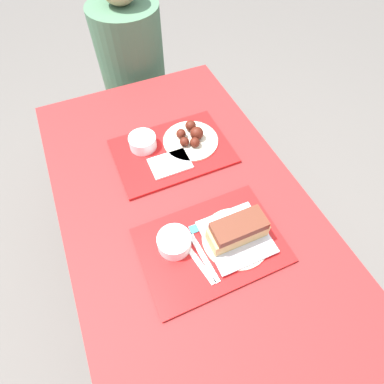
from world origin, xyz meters
TOP-DOWN VIEW (x-y plane):
  - ground_plane at (0.00, 0.00)m, footprint 12.00×12.00m
  - picnic_table at (0.00, 0.00)m, footprint 0.82×1.46m
  - picnic_bench_far at (0.00, 0.95)m, footprint 0.78×0.28m
  - tray_near at (0.01, -0.16)m, footprint 0.44×0.30m
  - tray_far at (0.05, 0.25)m, footprint 0.44×0.30m
  - bowl_coleslaw_near at (-0.09, -0.12)m, footprint 0.10×0.10m
  - brisket_sandwich_plate at (0.09, -0.17)m, footprint 0.21×0.21m
  - plastic_fork_near at (-0.05, -0.19)m, footprint 0.05×0.17m
  - plastic_knife_near at (-0.03, -0.19)m, footprint 0.03×0.17m
  - condiment_packet at (-0.01, -0.09)m, footprint 0.04×0.03m
  - bowl_coleslaw_far at (-0.05, 0.31)m, footprint 0.10×0.10m
  - wings_plate_far at (0.13, 0.27)m, footprint 0.21×0.21m
  - napkin_far at (0.01, 0.19)m, footprint 0.15×0.10m
  - person_seated_across at (0.09, 0.95)m, footprint 0.33×0.33m

SIDE VIEW (x-z plane):
  - ground_plane at x=0.00m, z-range 0.00..0.00m
  - picnic_bench_far at x=0.00m, z-range 0.15..0.62m
  - picnic_table at x=0.00m, z-range 0.26..0.99m
  - tray_near at x=0.01m, z-range 0.73..0.74m
  - tray_far at x=0.05m, z-range 0.73..0.74m
  - plastic_fork_near at x=-0.05m, z-range 0.74..0.74m
  - plastic_knife_near at x=-0.03m, z-range 0.74..0.74m
  - condiment_packet at x=-0.01m, z-range 0.74..0.74m
  - napkin_far at x=0.01m, z-range 0.74..0.75m
  - person_seated_across at x=0.09m, z-range 0.41..1.08m
  - wings_plate_far at x=0.13m, z-range 0.72..0.78m
  - bowl_coleslaw_near at x=-0.09m, z-range 0.74..0.79m
  - bowl_coleslaw_far at x=-0.05m, z-range 0.74..0.79m
  - brisket_sandwich_plate at x=0.09m, z-range 0.73..0.82m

